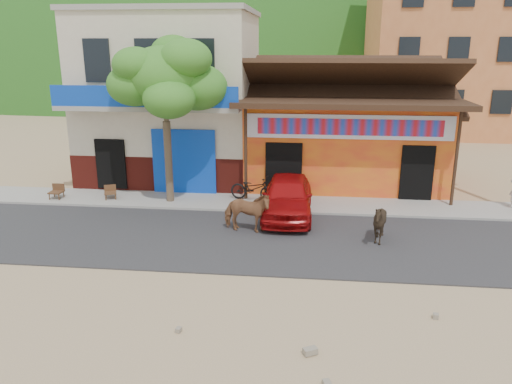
# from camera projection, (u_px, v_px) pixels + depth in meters

# --- Properties ---
(ground) EXTENTS (120.00, 120.00, 0.00)m
(ground) POSITION_uv_depth(u_px,v_px,m) (284.00, 278.00, 12.86)
(ground) COLOR #9E825B
(ground) RESTS_ON ground
(road) EXTENTS (60.00, 5.00, 0.04)m
(road) POSITION_uv_depth(u_px,v_px,m) (288.00, 241.00, 15.24)
(road) COLOR #28282B
(road) RESTS_ON ground
(sidewalk) EXTENTS (60.00, 2.00, 0.12)m
(sidewalk) POSITION_uv_depth(u_px,v_px,m) (292.00, 204.00, 18.56)
(sidewalk) COLOR gray
(sidewalk) RESTS_ON ground
(dance_club) EXTENTS (8.00, 6.00, 3.60)m
(dance_club) POSITION_uv_depth(u_px,v_px,m) (343.00, 140.00, 21.67)
(dance_club) COLOR orange
(dance_club) RESTS_ON ground
(cafe_building) EXTENTS (7.00, 6.00, 7.00)m
(cafe_building) POSITION_uv_depth(u_px,v_px,m) (173.00, 98.00, 21.96)
(cafe_building) COLOR beige
(cafe_building) RESTS_ON ground
(apartment_front) EXTENTS (9.00, 9.00, 12.00)m
(apartment_front) POSITION_uv_depth(u_px,v_px,m) (440.00, 41.00, 33.09)
(apartment_front) COLOR #CC723F
(apartment_front) RESTS_ON ground
(hillside) EXTENTS (100.00, 40.00, 24.00)m
(hillside) POSITION_uv_depth(u_px,v_px,m) (310.00, 2.00, 76.14)
(hillside) COLOR #194C14
(hillside) RESTS_ON ground
(tree) EXTENTS (3.00, 3.00, 6.00)m
(tree) POSITION_uv_depth(u_px,v_px,m) (166.00, 121.00, 17.97)
(tree) COLOR #2D721E
(tree) RESTS_ON sidewalk
(cow_tan) EXTENTS (1.66, 0.93, 1.33)m
(cow_tan) POSITION_uv_depth(u_px,v_px,m) (247.00, 212.00, 15.74)
(cow_tan) COLOR #925E3A
(cow_tan) RESTS_ON road
(cow_dark) EXTENTS (1.50, 1.47, 1.24)m
(cow_dark) POSITION_uv_depth(u_px,v_px,m) (379.00, 223.00, 14.91)
(cow_dark) COLOR black
(cow_dark) RESTS_ON road
(red_car) EXTENTS (1.71, 4.17, 1.42)m
(red_car) POSITION_uv_depth(u_px,v_px,m) (288.00, 196.00, 17.24)
(red_car) COLOR #9E0B0C
(red_car) RESTS_ON road
(scooter) EXTENTS (1.89, 1.06, 0.94)m
(scooter) POSITION_uv_depth(u_px,v_px,m) (253.00, 188.00, 18.72)
(scooter) COLOR black
(scooter) RESTS_ON sidewalk
(cafe_chair_left) EXTENTS (0.48, 0.48, 1.02)m
(cafe_chair_left) POSITION_uv_depth(u_px,v_px,m) (55.00, 186.00, 18.94)
(cafe_chair_left) COLOR #4B2419
(cafe_chair_left) RESTS_ON sidewalk
(cafe_chair_right) EXTENTS (0.57, 0.57, 0.94)m
(cafe_chair_right) POSITION_uv_depth(u_px,v_px,m) (110.00, 187.00, 18.94)
(cafe_chair_right) COLOR #4D2819
(cafe_chair_right) RESTS_ON sidewalk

